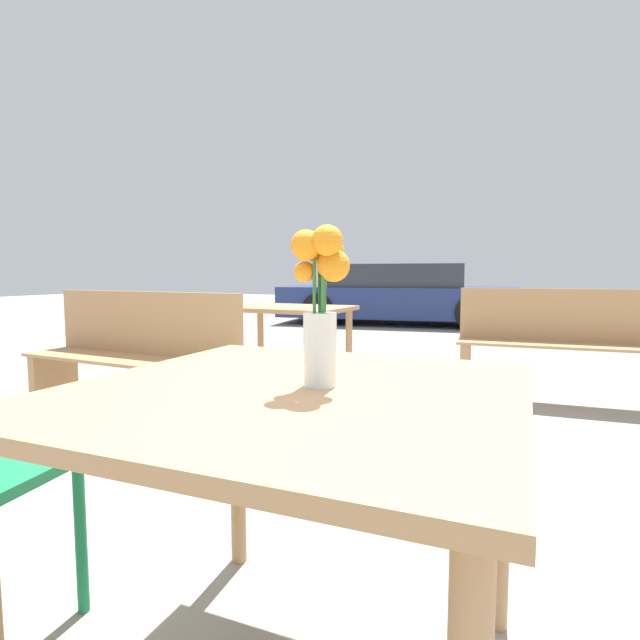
% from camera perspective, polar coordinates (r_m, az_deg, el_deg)
% --- Properties ---
extents(table_front, '(0.96, 0.97, 0.72)m').
position_cam_1_polar(table_front, '(1.11, -2.82, -11.99)').
color(table_front, tan).
rests_on(table_front, ground_plane).
extents(flower_vase, '(0.12, 0.12, 0.34)m').
position_cam_1_polar(flower_vase, '(1.05, 0.12, 2.16)').
color(flower_vase, silver).
rests_on(flower_vase, table_front).
extents(bench_near, '(1.52, 0.49, 0.85)m').
position_cam_1_polar(bench_near, '(3.33, -20.37, -3.78)').
color(bench_near, tan).
rests_on(bench_near, ground_plane).
extents(bench_middle, '(1.50, 0.39, 0.85)m').
position_cam_1_polar(bench_middle, '(4.14, 25.94, -2.26)').
color(bench_middle, tan).
rests_on(bench_middle, ground_plane).
extents(table_back, '(0.93, 0.69, 0.73)m').
position_cam_1_polar(table_back, '(3.63, -3.82, -0.34)').
color(table_back, tan).
rests_on(table_back, ground_plane).
extents(parked_car, '(4.59, 2.25, 1.15)m').
position_cam_1_polar(parked_car, '(9.84, 8.99, 2.85)').
color(parked_car, navy).
rests_on(parked_car, ground_plane).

